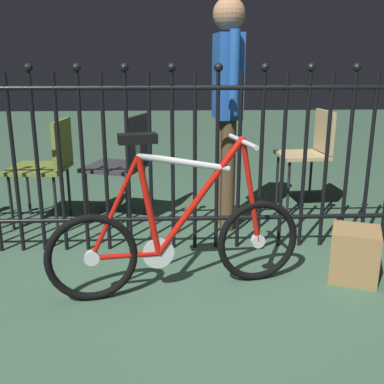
{
  "coord_description": "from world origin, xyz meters",
  "views": [
    {
      "loc": [
        -0.2,
        -2.31,
        1.28
      ],
      "look_at": [
        -0.08,
        0.21,
        0.55
      ],
      "focal_mm": 42.68,
      "sensor_mm": 36.0,
      "label": 1
    }
  ],
  "objects_px": {
    "bicycle": "(178,238)",
    "chair_olive": "(48,161)",
    "display_crate": "(354,254)",
    "person_visitor": "(227,95)",
    "chair_charcoal": "(125,158)",
    "chair_tan": "(311,149)"
  },
  "relations": [
    {
      "from": "bicycle",
      "to": "chair_olive",
      "type": "relative_size",
      "value": 1.72
    },
    {
      "from": "chair_charcoal",
      "to": "display_crate",
      "type": "xyz_separation_m",
      "value": [
        1.47,
        -1.12,
        -0.37
      ]
    },
    {
      "from": "person_visitor",
      "to": "display_crate",
      "type": "xyz_separation_m",
      "value": [
        0.67,
        -0.95,
        -0.87
      ]
    },
    {
      "from": "chair_olive",
      "to": "chair_tan",
      "type": "bearing_deg",
      "value": 6.92
    },
    {
      "from": "bicycle",
      "to": "chair_olive",
      "type": "height_order",
      "value": "bicycle"
    },
    {
      "from": "person_visitor",
      "to": "display_crate",
      "type": "bearing_deg",
      "value": -54.71
    },
    {
      "from": "bicycle",
      "to": "chair_olive",
      "type": "bearing_deg",
      "value": 129.99
    },
    {
      "from": "chair_olive",
      "to": "display_crate",
      "type": "height_order",
      "value": "chair_olive"
    },
    {
      "from": "bicycle",
      "to": "display_crate",
      "type": "bearing_deg",
      "value": 5.04
    },
    {
      "from": "chair_charcoal",
      "to": "person_visitor",
      "type": "distance_m",
      "value": 0.96
    },
    {
      "from": "chair_charcoal",
      "to": "person_visitor",
      "type": "bearing_deg",
      "value": -12.14
    },
    {
      "from": "chair_charcoal",
      "to": "bicycle",
      "type": "bearing_deg",
      "value": -71.56
    },
    {
      "from": "bicycle",
      "to": "chair_charcoal",
      "type": "bearing_deg",
      "value": 108.44
    },
    {
      "from": "display_crate",
      "to": "chair_charcoal",
      "type": "bearing_deg",
      "value": 142.63
    },
    {
      "from": "chair_tan",
      "to": "display_crate",
      "type": "relative_size",
      "value": 2.76
    },
    {
      "from": "bicycle",
      "to": "person_visitor",
      "type": "xyz_separation_m",
      "value": [
        0.39,
        1.04,
        0.71
      ]
    },
    {
      "from": "chair_olive",
      "to": "person_visitor",
      "type": "distance_m",
      "value": 1.5
    },
    {
      "from": "person_visitor",
      "to": "chair_charcoal",
      "type": "bearing_deg",
      "value": 167.86
    },
    {
      "from": "bicycle",
      "to": "person_visitor",
      "type": "bearing_deg",
      "value": 69.5
    },
    {
      "from": "bicycle",
      "to": "person_visitor",
      "type": "relative_size",
      "value": 0.84
    },
    {
      "from": "chair_tan",
      "to": "chair_olive",
      "type": "relative_size",
      "value": 1.04
    },
    {
      "from": "display_crate",
      "to": "chair_tan",
      "type": "bearing_deg",
      "value": 85.07
    }
  ]
}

